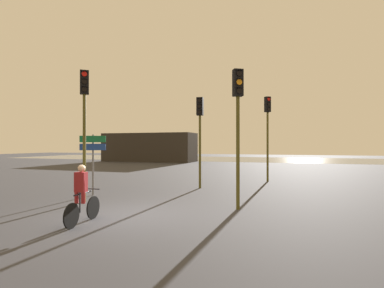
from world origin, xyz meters
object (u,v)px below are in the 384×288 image
object	(u,v)px
distant_building	(149,147)
direction_sign_post	(93,153)
traffic_light_far_right	(268,123)
traffic_light_near_left	(84,111)
cyclist	(82,194)
traffic_light_center	(200,125)
traffic_light_near_right	(238,112)

from	to	relation	value
distant_building	direction_sign_post	world-z (taller)	distant_building
distant_building	traffic_light_far_right	xyz separation A→B (m)	(16.25, -17.29, 1.60)
distant_building	traffic_light_near_left	world-z (taller)	traffic_light_near_left
traffic_light_far_right	cyclist	world-z (taller)	traffic_light_far_right
distant_building	direction_sign_post	size ratio (longest dim) A/B	4.62
traffic_light_near_left	direction_sign_post	size ratio (longest dim) A/B	1.92
direction_sign_post	distant_building	bearing A→B (deg)	-90.58
distant_building	traffic_light_center	xyz separation A→B (m)	(13.23, -21.10, 1.31)
traffic_light_near_left	traffic_light_far_right	bearing A→B (deg)	-163.40
traffic_light_far_right	cyclist	bearing A→B (deg)	33.39
distant_building	cyclist	distance (m)	31.05
distant_building	traffic_light_far_right	bearing A→B (deg)	-46.78
direction_sign_post	traffic_light_center	bearing A→B (deg)	-158.88
traffic_light_far_right	direction_sign_post	size ratio (longest dim) A/B	1.92
traffic_light_near_left	direction_sign_post	world-z (taller)	traffic_light_near_left
distant_building	traffic_light_near_left	xyz separation A→B (m)	(10.11, -25.92, 1.59)
traffic_light_far_right	traffic_light_near_left	world-z (taller)	traffic_light_far_right
traffic_light_near_right	cyclist	size ratio (longest dim) A/B	2.75
traffic_light_near_left	traffic_light_center	bearing A→B (deg)	-160.88
traffic_light_near_left	cyclist	distance (m)	4.22
traffic_light_near_right	traffic_light_near_left	world-z (taller)	traffic_light_near_left
traffic_light_far_right	traffic_light_center	distance (m)	4.87
traffic_light_near_right	cyclist	distance (m)	5.48
distant_building	traffic_light_far_right	size ratio (longest dim) A/B	2.41
distant_building	traffic_light_near_left	size ratio (longest dim) A/B	2.41
traffic_light_far_right	direction_sign_post	bearing A→B (deg)	10.65
traffic_light_center	direction_sign_post	bearing A→B (deg)	40.10
traffic_light_far_right	traffic_light_near_left	bearing A→B (deg)	18.13
traffic_light_near_left	cyclist	xyz separation A→B (m)	(1.99, -2.66, -2.61)
traffic_light_far_right	traffic_light_center	size ratio (longest dim) A/B	1.10
cyclist	traffic_light_near_right	bearing A→B (deg)	34.16
traffic_light_center	cyclist	world-z (taller)	traffic_light_center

